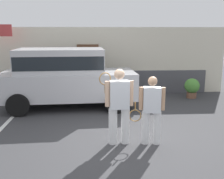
% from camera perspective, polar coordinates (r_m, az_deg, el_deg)
% --- Properties ---
extents(ground_plane, '(40.00, 40.00, 0.00)m').
position_cam_1_polar(ground_plane, '(6.63, 2.63, -11.06)').
color(ground_plane, '#38383A').
extents(parking_stripe_0, '(0.12, 4.40, 0.01)m').
position_cam_1_polar(parking_stripe_0, '(8.41, -21.56, -6.83)').
color(parking_stripe_0, silver).
rests_on(parking_stripe_0, ground_plane).
extents(house_frontage, '(9.79, 0.40, 2.81)m').
position_cam_1_polar(house_frontage, '(11.68, -0.26, 5.70)').
color(house_frontage, beige).
rests_on(house_frontage, ground_plane).
extents(parked_suv, '(4.69, 2.34, 2.05)m').
position_cam_1_polar(parked_suv, '(9.54, -9.78, 3.06)').
color(parked_suv, '#B7B7BC').
rests_on(parked_suv, ground_plane).
extents(tennis_player_man, '(0.80, 0.31, 1.79)m').
position_cam_1_polar(tennis_player_man, '(6.28, 1.49, -3.37)').
color(tennis_player_man, white).
rests_on(tennis_player_man, ground_plane).
extents(tennis_player_woman, '(0.85, 0.30, 1.62)m').
position_cam_1_polar(tennis_player_woman, '(6.35, 8.31, -4.23)').
color(tennis_player_woman, white).
rests_on(tennis_player_woman, ground_plane).
extents(potted_plant_by_porch, '(0.60, 0.60, 0.79)m').
position_cam_1_polar(potted_plant_by_porch, '(11.31, 16.49, 0.48)').
color(potted_plant_by_porch, brown).
rests_on(potted_plant_by_porch, ground_plane).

